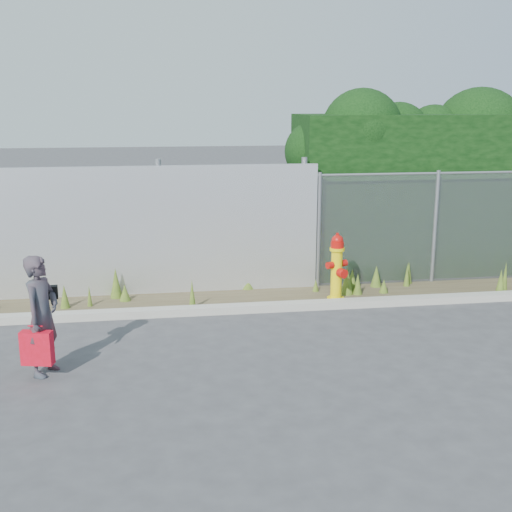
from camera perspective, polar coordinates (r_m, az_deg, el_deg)
name	(u,v)px	position (r m, az deg, el deg)	size (l,w,h in m)	color
ground	(294,354)	(8.56, 3.40, -8.65)	(80.00, 80.00, 0.00)	#3B3B3D
curb	(271,307)	(10.20, 1.34, -4.55)	(16.00, 0.22, 0.12)	#9C9A8D
weed_strip	(292,290)	(10.90, 3.26, -3.00)	(16.00, 1.34, 0.52)	#483E29
corrugated_fence	(66,234)	(11.08, -16.52, 1.93)	(8.50, 0.21, 2.30)	silver
chainlink_fence	(489,225)	(12.46, 20.03, 2.57)	(6.50, 0.07, 2.05)	gray
hedge	(480,167)	(13.36, 19.32, 7.44)	(7.57, 2.08, 3.79)	black
fire_hydrant	(337,268)	(10.63, 7.19, -1.10)	(0.39, 0.35, 1.15)	yellow
woman	(42,316)	(8.13, -18.49, -5.04)	(0.54, 0.35, 1.48)	#0E4E59
red_tote_bag	(37,348)	(8.10, -18.89, -7.73)	(0.37, 0.14, 0.49)	red
black_shoulder_bag	(49,292)	(8.29, -17.95, -3.10)	(0.22, 0.09, 0.16)	black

